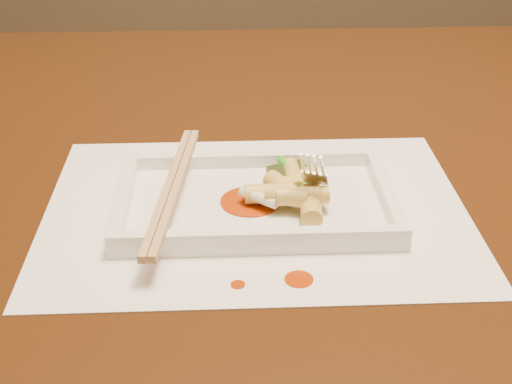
{
  "coord_description": "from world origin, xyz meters",
  "views": [
    {
      "loc": [
        -0.08,
        -0.72,
        1.1
      ],
      "look_at": [
        -0.05,
        -0.14,
        0.77
      ],
      "focal_mm": 50.0,
      "sensor_mm": 36.0,
      "label": 1
    }
  ],
  "objects_px": {
    "placemat": "(256,209)",
    "fork": "(331,121)",
    "table": "(295,222)",
    "plate_base": "(256,205)",
    "chopstick_a": "(168,187)"
  },
  "relations": [
    {
      "from": "placemat",
      "to": "fork",
      "type": "height_order",
      "value": "fork"
    },
    {
      "from": "placemat",
      "to": "fork",
      "type": "distance_m",
      "value": 0.11
    },
    {
      "from": "table",
      "to": "fork",
      "type": "distance_m",
      "value": 0.22
    },
    {
      "from": "chopstick_a",
      "to": "fork",
      "type": "bearing_deg",
      "value": 6.75
    },
    {
      "from": "placemat",
      "to": "plate_base",
      "type": "xyz_separation_m",
      "value": [
        0.0,
        0.0,
        0.0
      ]
    },
    {
      "from": "table",
      "to": "chopstick_a",
      "type": "bearing_deg",
      "value": -134.5
    },
    {
      "from": "fork",
      "to": "placemat",
      "type": "bearing_deg",
      "value": -165.58
    },
    {
      "from": "fork",
      "to": "chopstick_a",
      "type": "bearing_deg",
      "value": -173.25
    },
    {
      "from": "plate_base",
      "to": "fork",
      "type": "height_order",
      "value": "fork"
    },
    {
      "from": "table",
      "to": "placemat",
      "type": "xyz_separation_m",
      "value": [
        -0.05,
        -0.14,
        0.1
      ]
    },
    {
      "from": "table",
      "to": "chopstick_a",
      "type": "xyz_separation_m",
      "value": [
        -0.13,
        -0.14,
        0.13
      ]
    },
    {
      "from": "placemat",
      "to": "table",
      "type": "bearing_deg",
      "value": 68.91
    },
    {
      "from": "placemat",
      "to": "plate_base",
      "type": "relative_size",
      "value": 1.54
    },
    {
      "from": "chopstick_a",
      "to": "placemat",
      "type": "bearing_deg",
      "value": 0.0
    },
    {
      "from": "plate_base",
      "to": "fork",
      "type": "relative_size",
      "value": 1.86
    }
  ]
}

